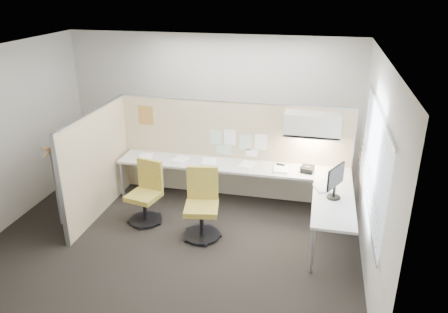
% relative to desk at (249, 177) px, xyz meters
% --- Properties ---
extents(floor, '(5.50, 4.50, 0.01)m').
position_rel_desk_xyz_m(floor, '(-0.93, -1.13, -0.61)').
color(floor, black).
rests_on(floor, ground).
extents(ceiling, '(5.50, 4.50, 0.01)m').
position_rel_desk_xyz_m(ceiling, '(-0.93, -1.13, 2.20)').
color(ceiling, white).
rests_on(ceiling, wall_back).
extents(wall_back, '(5.50, 0.02, 2.80)m').
position_rel_desk_xyz_m(wall_back, '(-0.93, 1.12, 0.80)').
color(wall_back, beige).
rests_on(wall_back, ground).
extents(wall_front, '(5.50, 0.02, 2.80)m').
position_rel_desk_xyz_m(wall_front, '(-0.93, -3.38, 0.80)').
color(wall_front, beige).
rests_on(wall_front, ground).
extents(wall_left, '(0.02, 4.50, 2.80)m').
position_rel_desk_xyz_m(wall_left, '(-3.68, -1.13, 0.80)').
color(wall_left, beige).
rests_on(wall_left, ground).
extents(wall_right, '(0.02, 4.50, 2.80)m').
position_rel_desk_xyz_m(wall_right, '(1.82, -1.13, 0.80)').
color(wall_right, beige).
rests_on(wall_right, ground).
extents(window_pane, '(0.01, 2.80, 1.30)m').
position_rel_desk_xyz_m(window_pane, '(1.79, -1.13, 0.95)').
color(window_pane, '#94A2AC').
rests_on(window_pane, wall_right).
extents(partition_back, '(4.10, 0.06, 1.75)m').
position_rel_desk_xyz_m(partition_back, '(-0.38, 0.47, 0.27)').
color(partition_back, '#CEBB8E').
rests_on(partition_back, floor).
extents(partition_left, '(0.06, 2.20, 1.75)m').
position_rel_desk_xyz_m(partition_left, '(-2.43, -0.63, 0.27)').
color(partition_left, '#CEBB8E').
rests_on(partition_left, floor).
extents(desk, '(4.00, 2.07, 0.73)m').
position_rel_desk_xyz_m(desk, '(0.00, 0.00, 0.00)').
color(desk, beige).
rests_on(desk, floor).
extents(overhead_bin, '(0.90, 0.36, 0.38)m').
position_rel_desk_xyz_m(overhead_bin, '(0.97, 0.26, 0.91)').
color(overhead_bin, beige).
rests_on(overhead_bin, partition_back).
extents(task_light_strip, '(0.60, 0.06, 0.02)m').
position_rel_desk_xyz_m(task_light_strip, '(0.97, 0.26, 0.70)').
color(task_light_strip, '#FFEABF').
rests_on(task_light_strip, overhead_bin).
extents(pinned_papers, '(1.01, 0.00, 0.47)m').
position_rel_desk_xyz_m(pinned_papers, '(-0.30, 0.44, 0.43)').
color(pinned_papers, '#8CBF8C').
rests_on(pinned_papers, partition_back).
extents(poster, '(0.28, 0.00, 0.35)m').
position_rel_desk_xyz_m(poster, '(-1.98, 0.44, 0.82)').
color(poster, '#FFA020').
rests_on(poster, partition_back).
extents(chair_left, '(0.56, 0.57, 1.00)m').
position_rel_desk_xyz_m(chair_left, '(-1.56, -0.74, -0.13)').
color(chair_left, black).
rests_on(chair_left, floor).
extents(chair_right, '(0.57, 0.59, 1.06)m').
position_rel_desk_xyz_m(chair_right, '(-0.56, -0.97, -0.10)').
color(chair_right, black).
rests_on(chair_right, floor).
extents(monitor, '(0.24, 0.44, 0.50)m').
position_rel_desk_xyz_m(monitor, '(1.37, -0.73, 0.42)').
color(monitor, black).
rests_on(monitor, desk).
extents(phone, '(0.24, 0.23, 0.12)m').
position_rel_desk_xyz_m(phone, '(0.95, 0.12, 0.18)').
color(phone, black).
rests_on(phone, desk).
extents(stapler, '(0.15, 0.07, 0.05)m').
position_rel_desk_xyz_m(stapler, '(0.50, 0.24, 0.15)').
color(stapler, black).
rests_on(stapler, desk).
extents(tape_dispenser, '(0.12, 0.10, 0.06)m').
position_rel_desk_xyz_m(tape_dispenser, '(0.92, 0.22, 0.16)').
color(tape_dispenser, black).
rests_on(tape_dispenser, desk).
extents(coat_hook, '(0.18, 0.48, 1.43)m').
position_rel_desk_xyz_m(coat_hook, '(-2.51, -1.63, 0.81)').
color(coat_hook, silver).
rests_on(coat_hook, partition_left).
extents(paper_stack_0, '(0.28, 0.33, 0.04)m').
position_rel_desk_xyz_m(paper_stack_0, '(-1.90, 0.11, 0.15)').
color(paper_stack_0, white).
rests_on(paper_stack_0, desk).
extents(paper_stack_1, '(0.30, 0.35, 0.02)m').
position_rel_desk_xyz_m(paper_stack_1, '(-1.26, 0.16, 0.14)').
color(paper_stack_1, white).
rests_on(paper_stack_1, desk).
extents(paper_stack_2, '(0.26, 0.32, 0.05)m').
position_rel_desk_xyz_m(paper_stack_2, '(-0.73, 0.12, 0.15)').
color(paper_stack_2, white).
rests_on(paper_stack_2, desk).
extents(paper_stack_3, '(0.28, 0.34, 0.01)m').
position_rel_desk_xyz_m(paper_stack_3, '(-0.07, 0.19, 0.14)').
color(paper_stack_3, white).
rests_on(paper_stack_3, desk).
extents(paper_stack_4, '(0.26, 0.32, 0.03)m').
position_rel_desk_xyz_m(paper_stack_4, '(0.51, 0.11, 0.14)').
color(paper_stack_4, white).
rests_on(paper_stack_4, desk).
extents(paper_stack_5, '(0.33, 0.36, 0.02)m').
position_rel_desk_xyz_m(paper_stack_5, '(1.21, -0.45, 0.14)').
color(paper_stack_5, white).
rests_on(paper_stack_5, desk).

